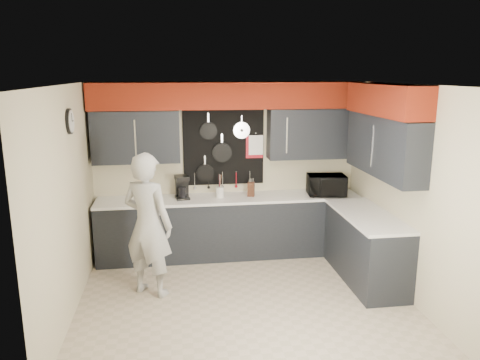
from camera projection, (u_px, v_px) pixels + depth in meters
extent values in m
plane|color=#B8A68F|center=(244.00, 299.00, 5.77)|extent=(4.00, 4.00, 0.00)
cube|color=beige|center=(227.00, 168.00, 7.16)|extent=(4.00, 0.01, 2.60)
cube|color=black|center=(136.00, 137.00, 6.71)|extent=(1.24, 0.32, 0.75)
cube|color=black|center=(312.00, 134.00, 7.07)|extent=(1.34, 0.32, 0.75)
cube|color=maroon|center=(228.00, 96.00, 6.74)|extent=(3.94, 0.36, 0.38)
cube|color=black|center=(224.00, 147.00, 7.07)|extent=(1.22, 0.03, 1.15)
cylinder|color=black|center=(208.00, 131.00, 6.94)|extent=(0.26, 0.04, 0.26)
cylinder|color=black|center=(222.00, 152.00, 7.04)|extent=(0.30, 0.04, 0.30)
cylinder|color=black|center=(205.00, 173.00, 7.08)|extent=(0.27, 0.04, 0.27)
cylinder|color=silver|center=(242.00, 130.00, 7.02)|extent=(0.25, 0.02, 0.25)
cube|color=#B30D19|center=(254.00, 147.00, 7.12)|extent=(0.26, 0.01, 0.34)
cube|color=white|center=(256.00, 145.00, 7.10)|extent=(0.22, 0.01, 0.30)
cylinder|color=silver|center=(195.00, 180.00, 7.10)|extent=(0.01, 0.01, 0.20)
cylinder|color=silver|center=(209.00, 180.00, 7.13)|extent=(0.01, 0.01, 0.20)
cylinder|color=silver|center=(222.00, 179.00, 7.16)|extent=(0.01, 0.01, 0.20)
cylinder|color=silver|center=(236.00, 179.00, 7.18)|extent=(0.01, 0.01, 0.20)
cylinder|color=silver|center=(250.00, 178.00, 7.21)|extent=(0.01, 0.01, 0.20)
cube|color=beige|center=(404.00, 191.00, 5.75)|extent=(0.01, 3.50, 2.60)
cube|color=black|center=(384.00, 146.00, 5.90)|extent=(0.32, 1.70, 0.75)
cube|color=maroon|center=(386.00, 100.00, 5.77)|extent=(0.36, 1.70, 0.38)
cube|color=beige|center=(67.00, 204.00, 5.20)|extent=(0.01, 3.50, 2.60)
cylinder|color=black|center=(70.00, 121.00, 5.39)|extent=(0.04, 0.30, 0.30)
cylinder|color=white|center=(72.00, 121.00, 5.39)|extent=(0.01, 0.26, 0.26)
cube|color=black|center=(230.00, 227.00, 7.07)|extent=(3.90, 0.60, 0.88)
cube|color=white|center=(230.00, 198.00, 6.95)|extent=(3.90, 0.63, 0.04)
cube|color=black|center=(366.00, 248.00, 6.25)|extent=(0.60, 1.60, 0.88)
cube|color=white|center=(367.00, 215.00, 6.14)|extent=(0.63, 1.60, 0.04)
cube|color=black|center=(232.00, 258.00, 6.91)|extent=(3.90, 0.06, 0.10)
imported|color=black|center=(326.00, 185.00, 7.03)|extent=(0.59, 0.44, 0.31)
cube|color=#3C1A13|center=(251.00, 189.00, 6.98)|extent=(0.12, 0.12, 0.21)
cylinder|color=silver|center=(220.00, 192.00, 6.93)|extent=(0.12, 0.12, 0.16)
cube|color=black|center=(182.00, 198.00, 6.85)|extent=(0.22, 0.26, 0.03)
cube|color=black|center=(182.00, 186.00, 6.90)|extent=(0.20, 0.09, 0.31)
cube|color=black|center=(182.00, 178.00, 6.79)|extent=(0.22, 0.26, 0.06)
cylinder|color=black|center=(182.00, 192.00, 6.81)|extent=(0.12, 0.12, 0.15)
imported|color=#BBBBB9|center=(148.00, 225.00, 5.74)|extent=(0.79, 0.72, 1.81)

